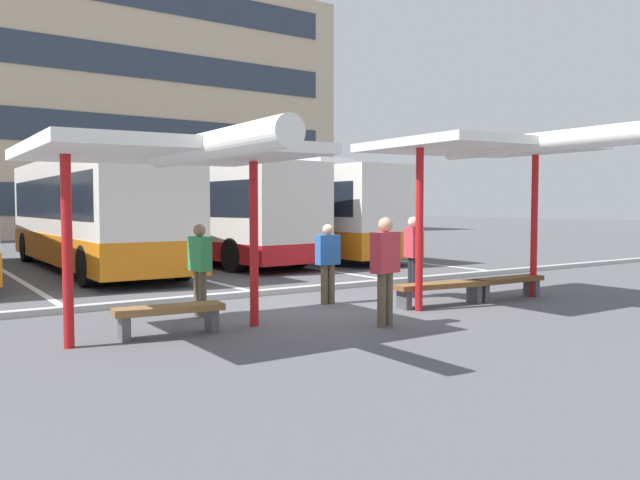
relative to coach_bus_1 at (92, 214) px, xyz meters
The scene contains 19 objects.
ground_plane 10.02m from the coach_bus_1, 80.04° to the right, with size 160.00×160.00×0.00m, color #515156.
terminal_building 26.40m from the coach_bus_1, 86.08° to the left, with size 41.76×12.31×19.75m.
coach_bus_1 is the anchor object (origin of this frame).
coach_bus_2 4.08m from the coach_bus_1, 12.49° to the left, with size 3.64×11.24×3.57m.
coach_bus_3 7.76m from the coach_bus_1, ahead, with size 2.83×10.59×3.60m.
lane_stripe_1 2.89m from the coach_bus_1, 166.49° to the right, with size 0.16×14.00×0.01m, color white.
lane_stripe_2 2.46m from the coach_bus_1, 17.85° to the right, with size 0.16×14.00×0.01m, color white.
lane_stripe_3 5.97m from the coach_bus_1, ahead, with size 0.16×14.00×0.01m, color white.
lane_stripe_4 9.87m from the coach_bus_1, ahead, with size 0.16×14.00×0.01m, color white.
waiting_shelter_0 11.11m from the coach_bus_1, 98.18° to the right, with size 3.82×5.14×2.85m.
bench_0 10.87m from the coach_bus_1, 98.40° to the right, with size 1.63×0.56×0.45m.
waiting_shelter_1 12.34m from the coach_bus_1, 67.72° to the right, with size 4.28×4.84×3.23m.
bench_1 11.59m from the coach_bus_1, 70.99° to the right, with size 2.01×0.66×0.45m.
bench_2 12.40m from the coach_bus_1, 63.23° to the right, with size 1.83×0.46×0.45m.
platform_kerb 8.07m from the coach_bus_1, 77.52° to the right, with size 44.00×0.24×0.12m, color #ADADA8.
waiting_passenger_0 9.72m from the coach_bus_1, 77.45° to the right, with size 0.47×0.25×1.56m.
waiting_passenger_1 10.57m from the coach_bus_1, 67.09° to the right, with size 0.36×0.53×1.70m.
waiting_passenger_2 12.00m from the coach_bus_1, 82.65° to the right, with size 0.54×0.32×1.74m.
waiting_passenger_3 9.43m from the coach_bus_1, 93.28° to the right, with size 0.27×0.49×1.61m.
Camera 1 is at (-6.57, -9.78, 1.91)m, focal length 35.20 mm.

